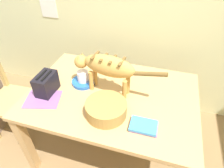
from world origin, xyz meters
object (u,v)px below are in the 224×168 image
Objects in this scene: toaster at (46,84)px; wooden_chair_far at (7,99)px; dining_table at (112,101)px; saucer_bowl at (83,82)px; cat at (106,67)px; wicker_basket at (106,108)px; coffee_mug at (83,76)px; book_stack at (144,126)px; magazine at (43,99)px.

wooden_chair_far is at bearing 175.34° from toaster.
dining_table is 6.93× the size of saucer_bowl.
wooden_chair_far is at bearing 103.50° from cat.
saucer_bowl is 0.21× the size of wooden_chair_far.
cat is 2.47× the size of wicker_basket.
wooden_chair_far reaches higher than dining_table.
wicker_basket is (0.02, -0.23, 0.14)m from dining_table.
coffee_mug is 0.74× the size of book_stack.
wicker_basket is 0.54m from toaster.
dining_table is 6.87× the size of toaster.
dining_table is at bearing -112.12° from cat.
wicker_basket is (0.30, -0.28, -0.02)m from coffee_mug.
toaster reaches higher than book_stack.
wicker_basket is at bearing 170.23° from book_stack.
wooden_chair_far reaches higher than saucer_bowl.
wooden_chair_far is (-1.01, -0.12, -0.50)m from cat.
book_stack is 0.29m from wicker_basket.
book_stack is at bearing 79.54° from wooden_chair_far.
coffee_mug is 0.41m from wicker_basket.
wicker_basket is at bearing -156.32° from cat.
toaster is (-0.51, -0.13, 0.17)m from dining_table.
toaster reaches higher than wicker_basket.
toaster is at bearing 170.29° from wicker_basket.
cat is 3.91× the size of book_stack.
saucer_bowl reaches higher than magazine.
coffee_mug reaches higher than dining_table.
dining_table is at bearing 95.80° from wicker_basket.
magazine is at bearing -85.98° from toaster.
coffee_mug is at bearing 168.30° from dining_table.
cat is at bearing 106.86° from wicker_basket.
dining_table is 0.32m from coffee_mug.
book_stack is (0.58, -0.33, 0.00)m from saucer_bowl.
toaster is (-0.54, 0.09, 0.03)m from wicker_basket.
cat reaches higher than coffee_mug.
book_stack is 0.20× the size of wooden_chair_far.
dining_table is 0.56m from magazine.
dining_table is 1.86× the size of cat.
wooden_chair_far reaches higher than wicker_basket.
book_stack is at bearing -29.68° from coffee_mug.
toaster is at bearing -140.86° from saucer_bowl.
cat reaches higher than magazine.
coffee_mug is 0.67m from book_stack.
wooden_chair_far is (-0.56, 0.14, -0.27)m from magazine.
cat reaches higher than toaster.
saucer_bowl is 0.67m from book_stack.
saucer_bowl is 0.31m from toaster.
dining_table is 0.42m from book_stack.
dining_table is 0.26m from wicker_basket.
cat is 3.72× the size of saucer_bowl.
cat reaches higher than dining_table.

